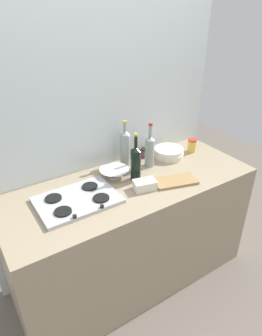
# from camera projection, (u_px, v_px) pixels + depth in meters

# --- Properties ---
(ground_plane) EXTENTS (6.00, 6.00, 0.00)m
(ground_plane) POSITION_uv_depth(u_px,v_px,m) (131.00, 274.00, 2.54)
(ground_plane) COLOR #6B6056
(ground_plane) RESTS_ON ground
(counter_block) EXTENTS (1.80, 0.70, 0.90)m
(counter_block) POSITION_uv_depth(u_px,v_px,m) (131.00, 233.00, 2.32)
(counter_block) COLOR tan
(counter_block) RESTS_ON ground
(backsplash_panel) EXTENTS (1.90, 0.06, 2.17)m
(backsplash_panel) POSITION_uv_depth(u_px,v_px,m) (104.00, 140.00, 2.28)
(backsplash_panel) COLOR silver
(backsplash_panel) RESTS_ON ground
(stovetop_hob) EXTENTS (0.50, 0.35, 0.04)m
(stovetop_hob) POSITION_uv_depth(u_px,v_px,m) (78.00, 200.00, 1.89)
(stovetop_hob) COLOR #B2B2B7
(stovetop_hob) RESTS_ON counter_block
(plate_stack) EXTENTS (0.23, 0.24, 0.07)m
(plate_stack) POSITION_uv_depth(u_px,v_px,m) (169.00, 153.00, 2.42)
(plate_stack) COLOR silver
(plate_stack) RESTS_ON counter_block
(wine_bottle_leftmost) EXTENTS (0.07, 0.07, 0.35)m
(wine_bottle_leftmost) POSITION_uv_depth(u_px,v_px,m) (136.00, 163.00, 2.07)
(wine_bottle_leftmost) COLOR black
(wine_bottle_leftmost) RESTS_ON counter_block
(wine_bottle_mid_left) EXTENTS (0.08, 0.08, 0.35)m
(wine_bottle_mid_left) POSITION_uv_depth(u_px,v_px,m) (125.00, 147.00, 2.27)
(wine_bottle_mid_left) COLOR gray
(wine_bottle_mid_left) RESTS_ON counter_block
(wine_bottle_mid_right) EXTENTS (0.07, 0.07, 0.34)m
(wine_bottle_mid_right) POSITION_uv_depth(u_px,v_px,m) (150.00, 150.00, 2.25)
(wine_bottle_mid_right) COLOR gray
(wine_bottle_mid_right) RESTS_ON counter_block
(mixing_bowl) EXTENTS (0.21, 0.21, 0.06)m
(mixing_bowl) POSITION_uv_depth(u_px,v_px,m) (114.00, 172.00, 2.15)
(mixing_bowl) COLOR white
(mixing_bowl) RESTS_ON counter_block
(butter_dish) EXTENTS (0.17, 0.13, 0.06)m
(butter_dish) POSITION_uv_depth(u_px,v_px,m) (145.00, 185.00, 2.02)
(butter_dish) COLOR silver
(butter_dish) RESTS_ON counter_block
(condiment_jar_front) EXTENTS (0.07, 0.07, 0.11)m
(condiment_jar_front) POSITION_uv_depth(u_px,v_px,m) (192.00, 145.00, 2.50)
(condiment_jar_front) COLOR gold
(condiment_jar_front) RESTS_ON counter_block
(condiment_jar_rear) EXTENTS (0.06, 0.06, 0.08)m
(condiment_jar_rear) POSITION_uv_depth(u_px,v_px,m) (144.00, 153.00, 2.41)
(condiment_jar_rear) COLOR #66384C
(condiment_jar_rear) RESTS_ON counter_block
(cutting_board) EXTENTS (0.33, 0.23, 0.02)m
(cutting_board) POSITION_uv_depth(u_px,v_px,m) (175.00, 181.00, 2.10)
(cutting_board) COLOR #9E7A4C
(cutting_board) RESTS_ON counter_block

